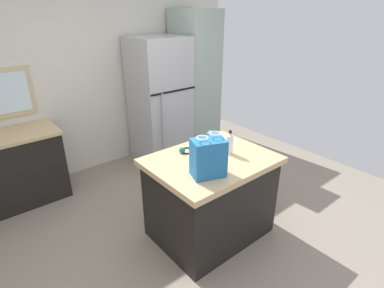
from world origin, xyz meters
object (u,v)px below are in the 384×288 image
shopping_bag (208,158)px  small_box (213,137)px  tall_cabinet (195,83)px  kitchen_island (210,197)px  refrigerator (160,101)px  bottle (230,143)px  ear_defenders (187,149)px

shopping_bag → small_box: 0.76m
tall_cabinet → small_box: 1.89m
tall_cabinet → kitchen_island: bearing=-125.8°
refrigerator → kitchen_island: bearing=-109.2°
bottle → ear_defenders: (-0.29, 0.31, -0.09)m
shopping_bag → refrigerator: bearing=66.8°
refrigerator → tall_cabinet: 0.72m
kitchen_island → shopping_bag: 0.70m
shopping_bag → small_box: shopping_bag is taller
bottle → ear_defenders: 0.44m
refrigerator → ear_defenders: refrigerator is taller
small_box → ear_defenders: (-0.38, -0.02, -0.03)m
kitchen_island → tall_cabinet: (1.34, 1.86, 0.66)m
tall_cabinet → bottle: (-1.13, -1.90, -0.10)m
small_box → ear_defenders: 0.38m
bottle → small_box: bearing=75.3°
tall_cabinet → shopping_bag: (-1.59, -2.08, -0.05)m
shopping_bag → ear_defenders: size_ratio=1.92×
tall_cabinet → ear_defenders: 2.14m
bottle → shopping_bag: bearing=-158.3°
refrigerator → ear_defenders: bearing=-114.7°
kitchen_island → small_box: 0.65m
bottle → tall_cabinet: bearing=59.2°
shopping_bag → small_box: bearing=43.7°
refrigerator → ear_defenders: size_ratio=9.44×
kitchen_island → tall_cabinet: size_ratio=0.54×
shopping_bag → bottle: (0.45, 0.18, -0.06)m
bottle → kitchen_island: bearing=169.9°
kitchen_island → small_box: (0.30, 0.30, 0.50)m
tall_cabinet → bottle: bearing=-120.8°
kitchen_island → ear_defenders: bearing=106.3°
kitchen_island → bottle: bottle is taller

